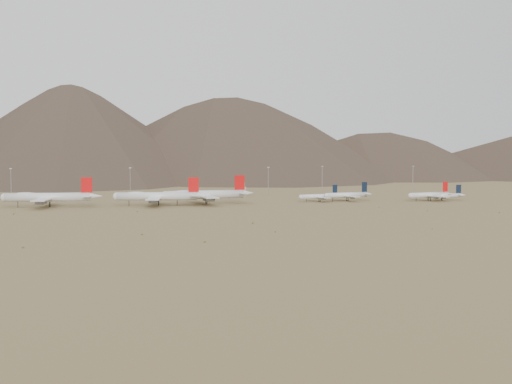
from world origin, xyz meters
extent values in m
plane|color=#9A8350|center=(0.00, 0.00, 0.00)|extent=(3000.00, 3000.00, 0.00)
cylinder|color=silver|center=(-127.85, 30.32, 7.06)|extent=(58.29, 13.62, 5.99)
sphere|color=silver|center=(-156.60, 34.16, 7.06)|extent=(5.87, 5.87, 5.87)
cone|color=silver|center=(-95.66, 26.02, 7.51)|extent=(11.06, 6.73, 5.39)
cube|color=silver|center=(-129.00, 30.48, 6.16)|extent=(16.24, 53.93, 0.75)
cube|color=silver|center=(-100.25, 26.63, 7.66)|extent=(7.85, 20.72, 0.36)
cube|color=red|center=(-101.40, 26.79, 15.37)|extent=(7.55, 1.53, 10.63)
cylinder|color=black|center=(-147.97, 33.01, 2.03)|extent=(0.39, 0.39, 4.06)
cylinder|color=black|center=(-126.50, 31.65, 2.03)|extent=(0.48, 0.48, 4.06)
cylinder|color=black|center=(-126.90, 28.68, 2.03)|extent=(0.48, 0.48, 4.06)
ellipsoid|color=silver|center=(-142.80, 32.32, 8.71)|extent=(18.99, 6.91, 3.60)
cylinder|color=slate|center=(-127.59, 41.02, 4.67)|extent=(6.11, 3.44, 2.70)
cylinder|color=slate|center=(-130.41, 19.94, 4.67)|extent=(6.11, 3.44, 2.70)
cylinder|color=slate|center=(-126.33, 50.50, 4.67)|extent=(6.11, 3.44, 2.70)
cylinder|color=slate|center=(-131.68, 10.45, 4.67)|extent=(6.11, 3.44, 2.70)
cylinder|color=silver|center=(-52.80, 23.81, 6.91)|extent=(56.99, 15.63, 5.87)
sphere|color=silver|center=(-80.78, 28.73, 6.91)|extent=(5.76, 5.76, 5.76)
cone|color=silver|center=(-21.45, 18.29, 7.36)|extent=(10.99, 6.98, 5.29)
cube|color=silver|center=(-53.92, 24.00, 6.03)|extent=(17.98, 52.89, 0.73)
cube|color=silver|center=(-25.93, 19.08, 7.50)|extent=(8.47, 20.38, 0.35)
cube|color=red|center=(-27.05, 19.28, 15.06)|extent=(7.37, 1.80, 10.42)
cylinder|color=black|center=(-72.39, 27.25, 1.99)|extent=(0.38, 0.38, 3.98)
cylinder|color=black|center=(-51.42, 25.05, 1.99)|extent=(0.47, 0.47, 3.98)
cylinder|color=black|center=(-51.93, 22.16, 1.99)|extent=(0.47, 0.47, 3.98)
ellipsoid|color=silver|center=(-67.35, 26.36, 8.53)|extent=(18.68, 7.49, 3.52)
cylinder|color=slate|center=(-52.11, 34.26, 4.58)|extent=(6.06, 3.59, 2.64)
cylinder|color=slate|center=(-55.72, 13.74, 4.58)|extent=(6.06, 3.59, 2.64)
cylinder|color=slate|center=(-50.49, 43.50, 4.58)|extent=(6.06, 3.59, 2.64)
cylinder|color=slate|center=(-57.34, 4.50, 4.58)|extent=(6.06, 3.59, 2.64)
cylinder|color=silver|center=(-17.16, 30.81, 7.20)|extent=(59.45, 11.83, 6.11)
sphere|color=silver|center=(-46.59, 27.94, 7.20)|extent=(5.99, 5.99, 5.99)
cone|color=silver|center=(15.80, 34.03, 7.65)|extent=(11.13, 6.51, 5.50)
cube|color=silver|center=(-18.34, 30.70, 6.28)|extent=(14.69, 54.88, 0.76)
cube|color=silver|center=(11.09, 33.57, 7.81)|extent=(7.30, 21.02, 0.37)
cube|color=red|center=(9.92, 33.46, 15.67)|extent=(7.71, 1.29, 10.84)
cylinder|color=black|center=(-37.76, 28.80, 2.07)|extent=(0.39, 0.39, 4.14)
cylinder|color=black|center=(-16.13, 32.45, 2.07)|extent=(0.49, 0.49, 4.14)
cylinder|color=black|center=(-15.83, 29.41, 2.07)|extent=(0.49, 0.49, 4.14)
ellipsoid|color=silver|center=(-32.46, 29.32, 8.88)|extent=(19.28, 6.40, 3.67)
cylinder|color=slate|center=(-19.39, 41.49, 4.77)|extent=(6.15, 3.31, 2.75)
cylinder|color=slate|center=(-17.28, 19.91, 4.77)|extent=(6.15, 3.31, 2.75)
cylinder|color=slate|center=(-20.34, 51.20, 4.77)|extent=(6.15, 3.31, 2.75)
cylinder|color=slate|center=(-16.33, 10.20, 4.77)|extent=(6.15, 3.31, 2.75)
cylinder|color=silver|center=(73.55, 34.97, 4.16)|extent=(32.35, 10.52, 3.51)
sphere|color=silver|center=(57.76, 31.43, 4.16)|extent=(3.44, 3.44, 3.44)
cone|color=silver|center=(91.24, 38.94, 4.43)|extent=(6.38, 4.36, 3.16)
cube|color=silver|center=(72.92, 34.83, 3.63)|extent=(11.13, 28.21, 0.44)
cube|color=silver|center=(88.71, 38.37, 4.51)|extent=(5.15, 10.93, 0.21)
cube|color=black|center=(88.08, 38.23, 9.39)|extent=(4.18, 1.23, 6.94)
cylinder|color=black|center=(62.50, 32.49, 1.20)|extent=(0.37, 0.37, 2.40)
cylinder|color=black|center=(73.99, 35.97, 1.20)|extent=(0.46, 0.46, 2.40)
cylinder|color=black|center=(74.38, 34.26, 1.20)|extent=(0.46, 0.46, 2.40)
cylinder|color=slate|center=(71.22, 42.41, 2.76)|extent=(3.50, 2.25, 1.58)
cylinder|color=slate|center=(74.62, 27.25, 2.76)|extent=(3.50, 2.25, 1.58)
cylinder|color=silver|center=(97.11, 36.14, 4.76)|extent=(37.02, 11.64, 4.02)
sphere|color=silver|center=(79.02, 32.28, 4.76)|extent=(3.94, 3.94, 3.94)
cone|color=silver|center=(117.38, 40.46, 5.06)|extent=(7.27, 4.92, 3.62)
cube|color=silver|center=(96.39, 35.99, 4.15)|extent=(12.40, 32.25, 0.50)
cube|color=silver|center=(114.48, 39.85, 5.16)|extent=(5.77, 12.48, 0.24)
cube|color=black|center=(113.76, 39.69, 10.73)|extent=(4.78, 1.36, 7.93)
cylinder|color=black|center=(84.45, 33.44, 1.37)|extent=(0.42, 0.42, 2.75)
cylinder|color=black|center=(97.63, 37.28, 1.37)|extent=(0.53, 0.53, 2.75)
cylinder|color=black|center=(98.05, 35.31, 1.37)|extent=(0.53, 0.53, 2.75)
cylinder|color=slate|center=(94.54, 44.67, 3.16)|extent=(4.00, 2.54, 1.81)
cylinder|color=slate|center=(98.24, 27.30, 3.16)|extent=(4.00, 2.54, 1.81)
cylinder|color=silver|center=(160.98, 21.74, 4.79)|extent=(37.15, 12.62, 4.04)
sphere|color=silver|center=(142.87, 17.40, 4.79)|extent=(3.96, 3.96, 3.96)
cone|color=silver|center=(181.25, 26.61, 5.09)|extent=(7.37, 5.10, 3.64)
cube|color=silver|center=(160.25, 21.57, 4.18)|extent=(13.24, 32.42, 0.51)
cube|color=silver|center=(178.36, 25.91, 5.19)|extent=(6.09, 12.58, 0.24)
cube|color=red|center=(177.63, 25.74, 10.80)|extent=(4.79, 1.48, 7.98)
cylinder|color=black|center=(148.30, 18.70, 1.38)|extent=(0.43, 0.43, 2.77)
cylinder|color=black|center=(161.47, 22.90, 1.38)|extent=(0.53, 0.53, 2.77)
cylinder|color=black|center=(161.94, 20.93, 1.38)|extent=(0.53, 0.53, 2.77)
cylinder|color=slate|center=(158.17, 30.26, 3.18)|extent=(4.05, 2.64, 1.82)
cylinder|color=slate|center=(162.34, 12.88, 3.18)|extent=(4.05, 2.64, 1.82)
cylinder|color=silver|center=(172.75, 23.90, 4.06)|extent=(31.73, 8.47, 3.43)
sphere|color=silver|center=(157.16, 26.44, 4.06)|extent=(3.36, 3.36, 3.36)
cone|color=silver|center=(190.20, 21.05, 4.32)|extent=(6.11, 3.96, 3.09)
cube|color=silver|center=(172.12, 24.00, 3.55)|extent=(9.35, 27.53, 0.43)
cube|color=silver|center=(187.71, 21.46, 4.40)|extent=(4.46, 10.61, 0.21)
cube|color=black|center=(187.09, 21.56, 9.16)|extent=(4.10, 0.97, 6.77)
cylinder|color=black|center=(161.83, 25.68, 1.17)|extent=(0.36, 0.36, 2.35)
cylinder|color=black|center=(173.51, 24.64, 1.17)|extent=(0.45, 0.45, 2.35)
cylinder|color=black|center=(173.23, 22.95, 1.17)|extent=(0.45, 0.45, 2.35)
cylinder|color=slate|center=(173.34, 31.48, 2.70)|extent=(3.37, 2.03, 1.54)
cylinder|color=slate|center=(170.90, 16.52, 2.70)|extent=(3.37, 2.03, 1.54)
cube|color=tan|center=(30.00, 120.00, 4.00)|extent=(8.00, 8.00, 8.00)
cube|color=slate|center=(30.00, 120.00, 10.00)|extent=(6.00, 6.00, 4.00)
cylinder|color=gray|center=(-162.48, 115.63, 12.50)|extent=(0.50, 0.50, 25.00)
cube|color=gray|center=(-162.48, 115.63, 25.30)|extent=(2.00, 0.60, 0.80)
cylinder|color=gray|center=(-66.77, 123.35, 12.50)|extent=(0.50, 0.50, 25.00)
cube|color=gray|center=(-66.77, 123.35, 25.30)|extent=(2.00, 0.60, 0.80)
cylinder|color=gray|center=(53.47, 113.06, 12.50)|extent=(0.50, 0.50, 25.00)
cube|color=gray|center=(53.47, 113.06, 25.30)|extent=(2.00, 0.60, 0.80)
cylinder|color=gray|center=(115.59, 144.81, 12.50)|extent=(0.50, 0.50, 25.00)
cube|color=gray|center=(115.59, 144.81, 25.30)|extent=(2.00, 0.60, 0.80)
cylinder|color=gray|center=(205.46, 133.78, 12.50)|extent=(0.50, 0.50, 25.00)
cube|color=gray|center=(205.46, 133.78, 25.30)|extent=(2.00, 0.60, 0.80)
ellipsoid|color=brown|center=(-12.37, -146.54, 0.23)|extent=(0.63, 0.63, 0.47)
ellipsoid|color=brown|center=(151.41, -84.22, 0.36)|extent=(0.83, 0.83, 0.71)
ellipsoid|color=brown|center=(-50.50, -173.14, 0.34)|extent=(0.95, 0.95, 0.68)
ellipsoid|color=brown|center=(113.71, -61.61, 0.26)|extent=(0.87, 0.87, 0.53)
ellipsoid|color=brown|center=(95.88, -27.15, 0.32)|extent=(0.72, 0.72, 0.64)
ellipsoid|color=brown|center=(-69.39, -22.10, 0.32)|extent=(0.91, 0.91, 0.64)
ellipsoid|color=brown|center=(-74.36, -142.19, 0.32)|extent=(0.87, 0.87, 0.64)
ellipsoid|color=brown|center=(83.02, -59.82, 0.22)|extent=(0.56, 0.56, 0.44)
ellipsoid|color=brown|center=(65.80, -153.85, 0.20)|extent=(0.65, 0.65, 0.40)
ellipsoid|color=brown|center=(-122.63, -172.17, 0.29)|extent=(1.02, 1.02, 0.58)
ellipsoid|color=brown|center=(-144.40, -19.79, 0.37)|extent=(1.04, 1.04, 0.75)
ellipsoid|color=brown|center=(-13.85, -107.36, 0.37)|extent=(1.00, 1.00, 0.73)
camera|label=1|loc=(-93.39, -437.28, 36.82)|focal=45.00mm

